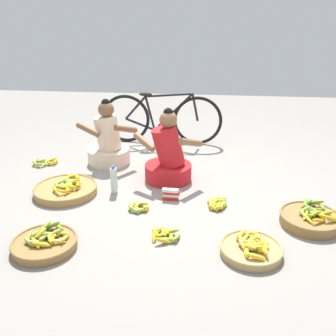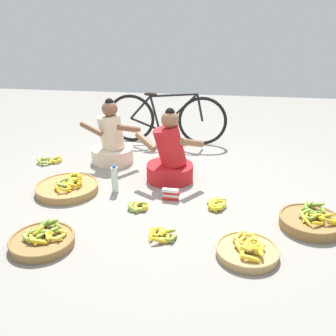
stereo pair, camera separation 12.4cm
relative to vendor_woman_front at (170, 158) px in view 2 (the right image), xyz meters
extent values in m
plane|color=gray|center=(0.05, -0.30, -0.26)|extent=(10.00, 10.00, 0.00)
cylinder|color=red|center=(0.00, 0.00, -0.17)|extent=(0.52, 0.52, 0.18)
cylinder|color=red|center=(0.00, 0.00, 0.13)|extent=(0.40, 0.32, 0.48)
sphere|color=#8C6042|center=(0.00, 0.00, 0.43)|extent=(0.19, 0.19, 0.19)
sphere|color=black|center=(0.00, 0.00, 0.50)|extent=(0.10, 0.10, 0.10)
cylinder|color=#8C6042|center=(-0.24, -0.12, 0.21)|extent=(0.28, 0.26, 0.16)
cylinder|color=#8C6042|center=(0.25, -0.09, 0.21)|extent=(0.26, 0.27, 0.16)
cylinder|color=beige|center=(-0.79, 0.44, -0.17)|extent=(0.52, 0.52, 0.18)
cylinder|color=beige|center=(-0.79, 0.44, 0.12)|extent=(0.35, 0.32, 0.44)
sphere|color=brown|center=(-0.79, 0.44, 0.41)|extent=(0.19, 0.19, 0.19)
sphere|color=black|center=(-0.79, 0.44, 0.49)|extent=(0.10, 0.10, 0.10)
cylinder|color=brown|center=(-0.98, 0.28, 0.20)|extent=(0.31, 0.17, 0.16)
cylinder|color=brown|center=(-0.55, 0.35, 0.20)|extent=(0.26, 0.27, 0.16)
torus|color=black|center=(-0.75, 1.25, 0.08)|extent=(0.68, 0.05, 0.68)
torus|color=black|center=(0.27, 1.25, 0.08)|extent=(0.68, 0.05, 0.68)
cylinder|color=black|center=(-0.07, 1.25, 0.19)|extent=(0.55, 0.03, 0.55)
cylinder|color=black|center=(-0.40, 1.25, 0.16)|extent=(0.15, 0.03, 0.49)
cylinder|color=black|center=(-0.13, 1.25, 0.43)|extent=(0.65, 0.03, 0.08)
cylinder|color=black|center=(-0.54, 1.25, 0.00)|extent=(0.42, 0.03, 0.18)
cylinder|color=black|center=(-0.60, 1.25, 0.24)|extent=(0.31, 0.03, 0.35)
cylinder|color=black|center=(0.23, 1.25, 0.27)|extent=(0.11, 0.03, 0.38)
ellipsoid|color=black|center=(-0.46, 1.25, 0.43)|extent=(0.18, 0.08, 0.05)
cylinder|color=olive|center=(-0.83, -1.42, -0.23)|extent=(0.51, 0.51, 0.06)
torus|color=olive|center=(-0.83, -1.42, -0.20)|extent=(0.52, 0.52, 0.02)
ellipsoid|color=yellow|center=(-0.67, -1.39, -0.18)|extent=(0.04, 0.14, 0.06)
ellipsoid|color=yellow|center=(-0.71, -1.33, -0.18)|extent=(0.14, 0.08, 0.05)
ellipsoid|color=yellow|center=(-0.77, -1.34, -0.17)|extent=(0.12, 0.12, 0.07)
ellipsoid|color=yellow|center=(-0.78, -1.42, -0.17)|extent=(0.10, 0.13, 0.06)
ellipsoid|color=yellow|center=(-0.71, -1.44, -0.18)|extent=(0.14, 0.07, 0.06)
sphere|color=#382D19|center=(-0.73, -1.38, -0.17)|extent=(0.03, 0.03, 0.03)
ellipsoid|color=olive|center=(-0.76, -1.32, -0.17)|extent=(0.07, 0.16, 0.08)
ellipsoid|color=olive|center=(-0.77, -1.26, -0.17)|extent=(0.13, 0.14, 0.08)
ellipsoid|color=olive|center=(-0.84, -1.24, -0.16)|extent=(0.16, 0.08, 0.09)
ellipsoid|color=olive|center=(-0.88, -1.28, -0.16)|extent=(0.09, 0.16, 0.09)
ellipsoid|color=olive|center=(-0.88, -1.33, -0.17)|extent=(0.10, 0.15, 0.06)
ellipsoid|color=olive|center=(-0.83, -1.37, -0.17)|extent=(0.16, 0.07, 0.08)
ellipsoid|color=olive|center=(-0.79, -1.36, -0.17)|extent=(0.15, 0.10, 0.07)
sphere|color=#382D19|center=(-0.82, -1.30, -0.17)|extent=(0.03, 0.03, 0.03)
ellipsoid|color=#9EB747|center=(-0.84, -1.43, -0.17)|extent=(0.04, 0.13, 0.08)
ellipsoid|color=#9EB747|center=(-0.87, -1.38, -0.18)|extent=(0.14, 0.08, 0.05)
ellipsoid|color=#9EB747|center=(-0.93, -1.39, -0.17)|extent=(0.12, 0.11, 0.07)
ellipsoid|color=#9EB747|center=(-0.95, -1.43, -0.17)|extent=(0.03, 0.13, 0.08)
ellipsoid|color=#9EB747|center=(-0.92, -1.48, -0.17)|extent=(0.13, 0.10, 0.06)
ellipsoid|color=#9EB747|center=(-0.86, -1.48, -0.17)|extent=(0.13, 0.10, 0.07)
sphere|color=#382D19|center=(-0.89, -1.43, -0.17)|extent=(0.03, 0.03, 0.03)
ellipsoid|color=gold|center=(-0.76, -1.42, -0.17)|extent=(0.07, 0.16, 0.07)
ellipsoid|color=gold|center=(-0.80, -1.37, -0.17)|extent=(0.16, 0.09, 0.07)
ellipsoid|color=gold|center=(-0.88, -1.40, -0.16)|extent=(0.12, 0.14, 0.10)
ellipsoid|color=gold|center=(-0.87, -1.48, -0.17)|extent=(0.13, 0.13, 0.06)
ellipsoid|color=gold|center=(-0.82, -1.50, -0.17)|extent=(0.16, 0.06, 0.06)
sphere|color=#382D19|center=(-0.83, -1.43, -0.17)|extent=(0.03, 0.03, 0.03)
cylinder|color=#A87F47|center=(-1.02, -0.47, -0.23)|extent=(0.64, 0.64, 0.07)
torus|color=#A87F47|center=(-1.02, -0.47, -0.19)|extent=(0.65, 0.65, 0.02)
ellipsoid|color=gold|center=(-0.88, -0.47, -0.16)|extent=(0.05, 0.15, 0.09)
ellipsoid|color=gold|center=(-0.91, -0.42, -0.16)|extent=(0.15, 0.10, 0.07)
ellipsoid|color=gold|center=(-0.95, -0.41, -0.16)|extent=(0.15, 0.06, 0.09)
ellipsoid|color=gold|center=(-1.00, -0.44, -0.17)|extent=(0.10, 0.15, 0.06)
ellipsoid|color=gold|center=(-1.00, -0.52, -0.17)|extent=(0.12, 0.14, 0.06)
ellipsoid|color=gold|center=(-0.97, -0.53, -0.17)|extent=(0.15, 0.10, 0.07)
ellipsoid|color=gold|center=(-0.91, -0.53, -0.16)|extent=(0.14, 0.11, 0.10)
sphere|color=#382D19|center=(-0.94, -0.48, -0.16)|extent=(0.03, 0.03, 0.03)
ellipsoid|color=gold|center=(-0.94, -0.30, -0.16)|extent=(0.06, 0.13, 0.08)
ellipsoid|color=gold|center=(-0.97, -0.26, -0.16)|extent=(0.13, 0.10, 0.07)
ellipsoid|color=gold|center=(-1.02, -0.26, -0.16)|extent=(0.13, 0.08, 0.07)
ellipsoid|color=gold|center=(-1.05, -0.30, -0.16)|extent=(0.07, 0.13, 0.07)
ellipsoid|color=gold|center=(-1.04, -0.34, -0.17)|extent=(0.10, 0.13, 0.06)
ellipsoid|color=gold|center=(-1.02, -0.36, -0.17)|extent=(0.13, 0.09, 0.06)
ellipsoid|color=gold|center=(-0.97, -0.36, -0.16)|extent=(0.13, 0.10, 0.07)
sphere|color=#382D19|center=(-1.00, -0.31, -0.16)|extent=(0.03, 0.03, 0.03)
ellipsoid|color=#9EB747|center=(-0.97, -0.46, -0.16)|extent=(0.05, 0.16, 0.08)
ellipsoid|color=#9EB747|center=(-1.01, -0.40, -0.16)|extent=(0.16, 0.09, 0.07)
ellipsoid|color=#9EB747|center=(-1.09, -0.42, -0.16)|extent=(0.14, 0.14, 0.07)
ellipsoid|color=#9EB747|center=(-1.10, -0.50, -0.16)|extent=(0.12, 0.16, 0.07)
ellipsoid|color=#9EB747|center=(-1.03, -0.53, -0.16)|extent=(0.16, 0.06, 0.07)
sphere|color=#382D19|center=(-1.04, -0.46, -0.16)|extent=(0.03, 0.03, 0.03)
ellipsoid|color=gold|center=(-0.94, -0.58, -0.16)|extent=(0.06, 0.16, 0.07)
ellipsoid|color=gold|center=(-0.98, -0.50, -0.16)|extent=(0.15, 0.08, 0.09)
ellipsoid|color=gold|center=(-1.07, -0.53, -0.16)|extent=(0.10, 0.15, 0.08)
ellipsoid|color=gold|center=(-1.06, -0.61, -0.16)|extent=(0.13, 0.14, 0.08)
ellipsoid|color=gold|center=(-0.97, -0.63, -0.16)|extent=(0.15, 0.10, 0.09)
sphere|color=#382D19|center=(-1.00, -0.57, -0.17)|extent=(0.03, 0.03, 0.03)
cylinder|color=tan|center=(0.79, -1.31, -0.24)|extent=(0.48, 0.48, 0.06)
torus|color=tan|center=(0.79, -1.31, -0.21)|extent=(0.49, 0.49, 0.02)
ellipsoid|color=yellow|center=(0.90, -1.31, -0.18)|extent=(0.04, 0.14, 0.06)
ellipsoid|color=yellow|center=(0.88, -1.26, -0.18)|extent=(0.12, 0.12, 0.06)
ellipsoid|color=yellow|center=(0.82, -1.25, -0.17)|extent=(0.14, 0.09, 0.09)
ellipsoid|color=yellow|center=(0.79, -1.29, -0.18)|extent=(0.07, 0.14, 0.07)
ellipsoid|color=yellow|center=(0.79, -1.34, -0.18)|extent=(0.11, 0.13, 0.06)
ellipsoid|color=yellow|center=(0.82, -1.36, -0.18)|extent=(0.14, 0.08, 0.08)
ellipsoid|color=yellow|center=(0.87, -1.35, -0.17)|extent=(0.14, 0.10, 0.08)
sphere|color=#382D19|center=(0.84, -1.30, -0.18)|extent=(0.03, 0.03, 0.03)
ellipsoid|color=yellow|center=(0.84, -1.20, -0.17)|extent=(0.07, 0.15, 0.09)
ellipsoid|color=yellow|center=(0.79, -1.15, -0.18)|extent=(0.15, 0.05, 0.06)
ellipsoid|color=yellow|center=(0.72, -1.18, -0.18)|extent=(0.11, 0.15, 0.07)
ellipsoid|color=yellow|center=(0.73, -1.26, -0.18)|extent=(0.12, 0.14, 0.07)
ellipsoid|color=yellow|center=(0.80, -1.28, -0.18)|extent=(0.15, 0.08, 0.07)
sphere|color=#382D19|center=(0.78, -1.22, -0.18)|extent=(0.03, 0.03, 0.03)
ellipsoid|color=yellow|center=(0.85, -1.32, -0.18)|extent=(0.06, 0.15, 0.06)
ellipsoid|color=yellow|center=(0.82, -1.25, -0.18)|extent=(0.15, 0.10, 0.06)
ellipsoid|color=yellow|center=(0.74, -1.27, -0.17)|extent=(0.12, 0.14, 0.09)
ellipsoid|color=yellow|center=(0.73, -1.34, -0.18)|extent=(0.10, 0.15, 0.07)
ellipsoid|color=yellow|center=(0.79, -1.37, -0.17)|extent=(0.15, 0.04, 0.09)
sphere|color=#382D19|center=(0.79, -1.31, -0.18)|extent=(0.03, 0.03, 0.03)
ellipsoid|color=yellow|center=(0.88, -1.38, -0.18)|extent=(0.07, 0.16, 0.07)
ellipsoid|color=yellow|center=(0.81, -1.33, -0.17)|extent=(0.16, 0.05, 0.08)
ellipsoid|color=yellow|center=(0.75, -1.39, -0.18)|extent=(0.04, 0.15, 0.07)
ellipsoid|color=yellow|center=(0.81, -1.46, -0.18)|extent=(0.16, 0.06, 0.06)
sphere|color=#382D19|center=(0.82, -1.39, -0.18)|extent=(0.03, 0.03, 0.03)
cylinder|color=olive|center=(1.36, -0.81, -0.22)|extent=(0.52, 0.52, 0.08)
torus|color=olive|center=(1.36, -0.81, -0.18)|extent=(0.54, 0.54, 0.02)
ellipsoid|color=gold|center=(1.55, -0.85, -0.15)|extent=(0.05, 0.12, 0.07)
ellipsoid|color=gold|center=(1.50, -0.80, -0.15)|extent=(0.12, 0.04, 0.08)
ellipsoid|color=gold|center=(1.44, -0.84, -0.15)|extent=(0.05, 0.12, 0.06)
ellipsoid|color=gold|center=(1.50, -0.90, -0.15)|extent=(0.12, 0.05, 0.08)
sphere|color=#382D19|center=(1.49, -0.85, -0.15)|extent=(0.03, 0.03, 0.03)
ellipsoid|color=olive|center=(1.48, -0.69, -0.15)|extent=(0.05, 0.17, 0.08)
ellipsoid|color=olive|center=(1.43, -0.62, -0.14)|extent=(0.16, 0.10, 0.10)
ellipsoid|color=olive|center=(1.36, -0.63, -0.15)|extent=(0.15, 0.14, 0.07)
ellipsoid|color=olive|center=(1.34, -0.67, -0.14)|extent=(0.07, 0.17, 0.10)
ellipsoid|color=olive|center=(1.37, -0.75, -0.15)|extent=(0.16, 0.11, 0.08)
ellipsoid|color=olive|center=(1.43, -0.75, -0.15)|extent=(0.17, 0.09, 0.07)
sphere|color=#382D19|center=(1.41, -0.69, -0.15)|extent=(0.03, 0.03, 0.03)
ellipsoid|color=#8CAD38|center=(1.38, -0.80, -0.15)|extent=(0.04, 0.12, 0.07)
ellipsoid|color=#8CAD38|center=(1.36, -0.77, -0.15)|extent=(0.11, 0.10, 0.07)
ellipsoid|color=#8CAD38|center=(1.31, -0.76, -0.15)|extent=(0.12, 0.07, 0.08)
ellipsoid|color=#8CAD38|center=(1.29, -0.78, -0.16)|extent=(0.09, 0.12, 0.05)
ellipsoid|color=#8CAD38|center=(1.28, -0.82, -0.16)|extent=(0.06, 0.12, 0.06)
ellipsoid|color=#8CAD38|center=(1.33, -0.86, -0.15)|extent=(0.12, 0.04, 0.06)
ellipsoid|color=#8CAD38|center=(1.37, -0.84, -0.15)|extent=(0.10, 0.11, 0.06)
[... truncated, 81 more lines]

